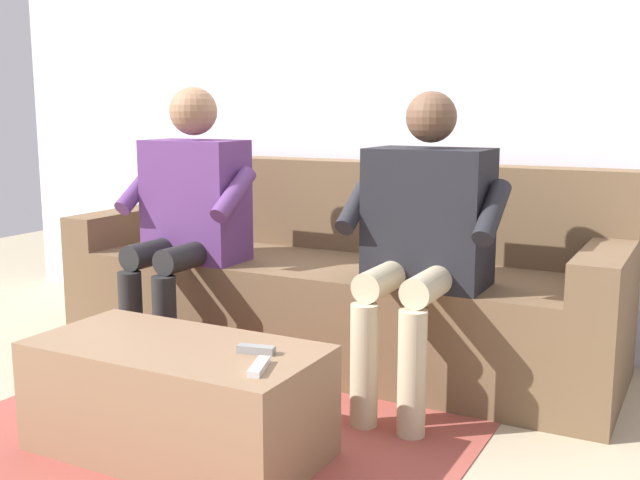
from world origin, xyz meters
name	(u,v)px	position (x,y,z in m)	size (l,w,h in m)	color
ground_plane	(249,408)	(0.00, 0.60, 0.00)	(8.00, 8.00, 0.00)	tan
back_wall	(380,89)	(0.00, -0.61, 1.21)	(4.71, 0.06, 2.43)	silver
couch	(336,289)	(0.00, -0.14, 0.31)	(2.50, 0.78, 0.87)	brown
coffee_table	(177,399)	(0.00, 1.02, 0.19)	(0.96, 0.48, 0.37)	#8C6B4C
person_left_seated	(423,229)	(-0.54, 0.22, 0.68)	(0.60, 0.57, 1.19)	black
person_right_seated	(188,208)	(0.54, 0.23, 0.69)	(0.59, 0.52, 1.21)	#5B3370
remote_white	(259,367)	(-0.37, 1.10, 0.38)	(0.14, 0.04, 0.02)	white
remote_gray	(256,350)	(-0.28, 0.98, 0.38)	(0.12, 0.04, 0.02)	gray
floor_rug	(205,435)	(0.00, 0.88, 0.00)	(1.77, 1.71, 0.01)	#9E473D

